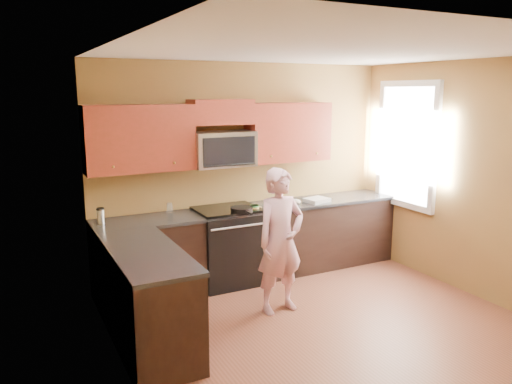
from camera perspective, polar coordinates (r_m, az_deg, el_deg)
floor at (r=5.23m, az=8.78°, el=-15.39°), size 4.00×4.00×0.00m
ceiling at (r=4.68m, az=9.82°, el=15.59°), size 4.00×4.00×0.00m
wall_back at (r=6.47m, az=-1.25°, el=2.56°), size 4.00×0.00×4.00m
wall_left at (r=3.96m, az=-14.82°, el=-3.55°), size 0.00×4.00×4.00m
wall_right at (r=6.16m, az=24.47°, el=1.08°), size 0.00×4.00×4.00m
cabinet_back_run at (r=6.41m, az=-0.04°, el=-5.87°), size 4.00×0.60×0.88m
cabinet_left_run at (r=4.87m, az=-12.31°, el=-11.89°), size 0.60×1.60×0.88m
countertop_back at (r=6.28m, az=0.01°, el=-1.89°), size 4.00×0.62×0.04m
countertop_left at (r=4.71m, az=-12.43°, el=-6.73°), size 0.62×1.60×0.04m
stove at (r=6.22m, az=-3.23°, el=-6.12°), size 0.76×0.65×0.95m
microwave at (r=6.11m, az=-3.81°, el=2.96°), size 0.76×0.40×0.42m
upper_cab_left at (r=5.83m, az=-12.93°, el=2.28°), size 1.22×0.33×0.75m
upper_cab_right at (r=6.56m, az=3.64°, el=3.55°), size 1.12×0.33×0.75m
upper_cab_over_mw at (r=6.08m, az=-4.03°, el=9.07°), size 0.76×0.33×0.30m
window at (r=6.91m, az=16.79°, el=5.15°), size 0.06×1.06×1.66m
woman at (r=5.36m, az=2.81°, el=-5.58°), size 0.61×0.43×1.56m
frying_pan at (r=5.90m, az=-1.64°, el=-2.28°), size 0.28×0.47×0.06m
butter_tub at (r=6.09m, az=-0.17°, el=-2.12°), size 0.12×0.12×0.08m
toast_slice at (r=6.22m, az=-0.01°, el=-1.75°), size 0.11×0.11×0.01m
napkin_a at (r=5.97m, az=-1.35°, el=-2.10°), size 0.12×0.13×0.06m
napkin_b at (r=6.44m, az=4.57°, el=-1.11°), size 0.14×0.15×0.07m
dish_towel at (r=6.60m, az=6.93°, el=-0.92°), size 0.34×0.30×0.05m
travel_mug at (r=5.73m, az=-17.21°, el=-3.52°), size 0.11×0.11×0.18m
glass_c at (r=6.05m, az=-9.80°, el=-1.80°), size 0.07×0.07×0.12m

